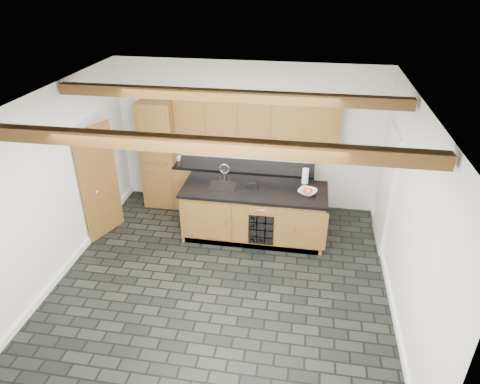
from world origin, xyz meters
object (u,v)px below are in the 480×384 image
object	(u,v)px
island	(254,212)
kitchen_scale	(252,185)
paper_towel	(305,176)
fruit_bowl	(307,192)

from	to	relation	value
island	kitchen_scale	distance (m)	0.50
kitchen_scale	paper_towel	bearing A→B (deg)	17.62
island	fruit_bowl	size ratio (longest dim) A/B	8.35
kitchen_scale	fruit_bowl	distance (m)	0.95
fruit_bowl	paper_towel	bearing A→B (deg)	97.81
island	paper_towel	size ratio (longest dim) A/B	9.31
kitchen_scale	paper_towel	world-z (taller)	paper_towel
paper_towel	fruit_bowl	bearing A→B (deg)	-82.19
island	fruit_bowl	world-z (taller)	fruit_bowl
island	fruit_bowl	xyz separation A→B (m)	(0.88, -0.04, 0.50)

